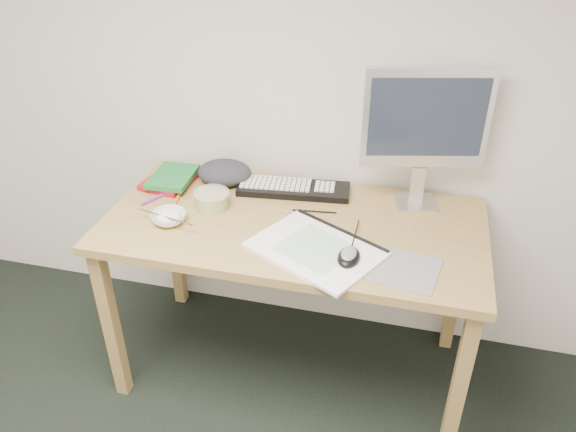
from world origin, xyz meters
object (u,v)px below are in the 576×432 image
sketchpad (316,249)px  keyboard (294,189)px  monitor (426,123)px  rice_bowl (169,218)px  desk (293,240)px

sketchpad → keyboard: (-0.17, 0.38, 0.01)m
monitor → rice_bowl: size_ratio=4.16×
sketchpad → rice_bowl: size_ratio=3.26×
sketchpad → keyboard: bearing=141.9°
desk → rice_bowl: size_ratio=10.89×
desk → sketchpad: size_ratio=3.34×
sketchpad → monitor: size_ratio=0.78×
keyboard → monitor: 0.58m
desk → monitor: bearing=30.1°
desk → sketchpad: 0.22m
desk → rice_bowl: (-0.44, -0.12, 0.10)m
sketchpad → keyboard: keyboard is taller
monitor → rice_bowl: 0.99m
keyboard → monitor: monitor is taller
sketchpad → monitor: bearing=81.1°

